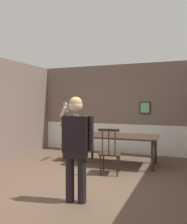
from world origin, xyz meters
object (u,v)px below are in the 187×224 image
object	(u,v)px
chair_near_window	(110,152)
dining_table	(119,138)
chair_by_doorway	(71,143)
person_figure	(76,142)

from	to	relation	value
chair_near_window	dining_table	bearing A→B (deg)	83.47
chair_by_doorway	person_figure	distance (m)	2.93
dining_table	person_figure	size ratio (longest dim) A/B	1.19
chair_by_doorway	person_figure	bearing A→B (deg)	24.98
chair_by_doorway	person_figure	xyz separation A→B (m)	(1.40, -2.52, 0.51)
chair_near_window	person_figure	bearing A→B (deg)	-100.13
dining_table	person_figure	xyz separation A→B (m)	(0.01, -2.58, 0.30)
chair_by_doorway	dining_table	bearing A→B (deg)	88.34
dining_table	chair_near_window	size ratio (longest dim) A/B	1.94
dining_table	chair_by_doorway	xyz separation A→B (m)	(-1.39, -0.06, -0.21)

